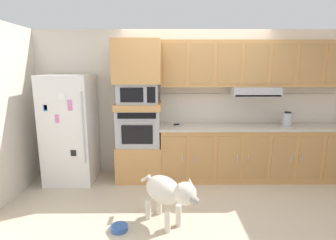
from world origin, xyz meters
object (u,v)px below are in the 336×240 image
(microwave, at_px, (138,93))
(dog_food_bowl, at_px, (119,228))
(refrigerator, at_px, (70,129))
(dog, at_px, (168,192))
(screwdriver, at_px, (177,124))
(electric_kettle, at_px, (287,119))
(built_in_oven, at_px, (139,127))

(microwave, bearing_deg, dog_food_bowl, -93.63)
(refrigerator, xyz_separation_m, dog, (1.59, -1.36, -0.45))
(refrigerator, relative_size, dog, 2.19)
(screwdriver, bearing_deg, dog_food_bowl, -115.19)
(microwave, bearing_deg, electric_kettle, -1.11)
(refrigerator, bearing_deg, built_in_oven, 3.45)
(built_in_oven, height_order, dog_food_bowl, built_in_oven)
(electric_kettle, xyz_separation_m, dog_food_bowl, (-2.55, -1.48, -1.00))
(refrigerator, bearing_deg, microwave, 3.45)
(built_in_oven, relative_size, dog_food_bowl, 3.50)
(refrigerator, distance_m, screwdriver, 1.76)
(refrigerator, distance_m, built_in_oven, 1.12)
(microwave, distance_m, screwdriver, 0.83)
(electric_kettle, distance_m, dog_food_bowl, 3.11)
(refrigerator, relative_size, built_in_oven, 2.51)
(microwave, bearing_deg, built_in_oven, 179.23)
(dog_food_bowl, bearing_deg, screwdriver, 64.81)
(microwave, xyz_separation_m, dog_food_bowl, (-0.10, -1.53, -1.43))
(refrigerator, relative_size, dog_food_bowl, 8.80)
(screwdriver, height_order, electric_kettle, electric_kettle)
(dog, bearing_deg, refrigerator, -171.48)
(refrigerator, relative_size, screwdriver, 10.61)
(built_in_oven, relative_size, screwdriver, 4.22)
(screwdriver, bearing_deg, refrigerator, -176.78)
(microwave, height_order, dog_food_bowl, microwave)
(microwave, bearing_deg, screwdriver, 2.80)
(screwdriver, bearing_deg, microwave, -177.20)
(electric_kettle, distance_m, dog, 2.49)
(refrigerator, xyz_separation_m, microwave, (1.12, 0.07, 0.58))
(screwdriver, xyz_separation_m, dog_food_bowl, (-0.73, -1.56, -0.90))
(microwave, height_order, dog, microwave)
(built_in_oven, bearing_deg, microwave, -0.77)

